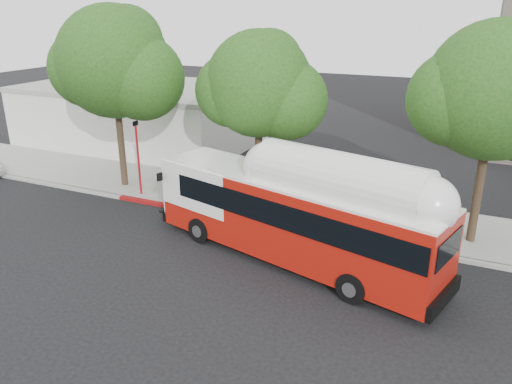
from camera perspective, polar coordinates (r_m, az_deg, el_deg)
ground at (r=20.12m, az=-4.13°, el=-7.82°), size 120.00×120.00×0.00m
sidewalk at (r=25.44m, az=2.81°, el=-1.36°), size 60.00×5.00×0.15m
curb_strip at (r=23.23m, az=0.43°, el=-3.53°), size 60.00×0.30×0.15m
red_curb_segment at (r=24.50m, az=-6.00°, el=-2.32°), size 10.00×0.32×0.16m
street_tree_left at (r=27.31m, az=-15.09°, el=13.65°), size 6.67×5.80×9.74m
street_tree_mid at (r=23.72m, az=1.29°, el=11.69°), size 5.75×5.00×8.62m
street_tree_right at (r=21.63m, az=26.69°, el=9.66°), size 6.21×5.40×9.18m
low_commercial_bldg at (r=37.89m, az=-12.97°, el=8.71°), size 16.20×10.20×4.25m
transit_bus at (r=19.41m, az=4.32°, el=-3.04°), size 13.12×5.69×3.84m
signal_pole at (r=26.66m, az=-13.29°, el=3.72°), size 0.12×0.39×4.08m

